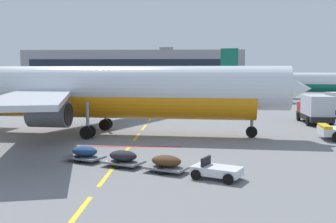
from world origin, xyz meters
TOP-DOWN VIEW (x-y plane):
  - apron_paint_markings at (18.00, 38.92)m, footprint 8.00×98.50m
  - airliner_foreground at (15.60, 28.05)m, footprint 34.82×34.45m
  - airliner_mid_left at (42.79, 78.85)m, footprint 29.93×29.29m
  - fuel_service_truck at (36.43, 36.75)m, footprint 2.90×7.09m
  - baggage_train at (19.93, 14.79)m, footprint 11.06×6.42m
  - terminal_satellite at (-1.24, 176.81)m, footprint 95.00×23.90m

SIDE VIEW (x-z plane):
  - apron_paint_markings at x=18.00m, z-range 0.00..0.01m
  - baggage_train at x=19.93m, z-range -0.04..1.10m
  - fuel_service_truck at x=36.43m, z-range 0.08..3.22m
  - airliner_mid_left at x=42.79m, z-range -1.86..8.69m
  - airliner_foreground at x=15.60m, z-range -2.15..10.05m
  - terminal_satellite at x=-1.24m, z-range -0.79..15.28m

